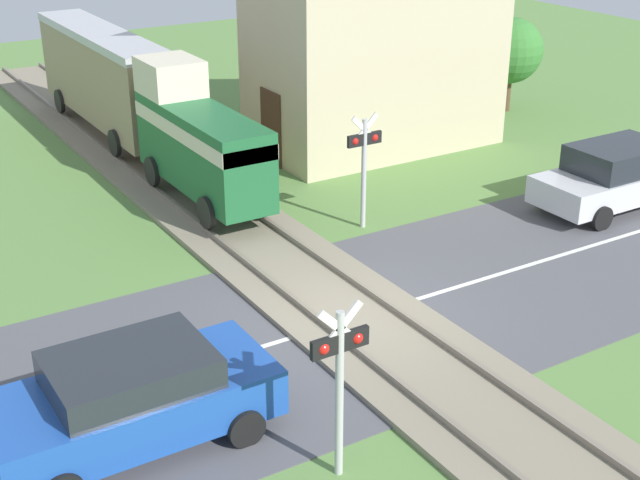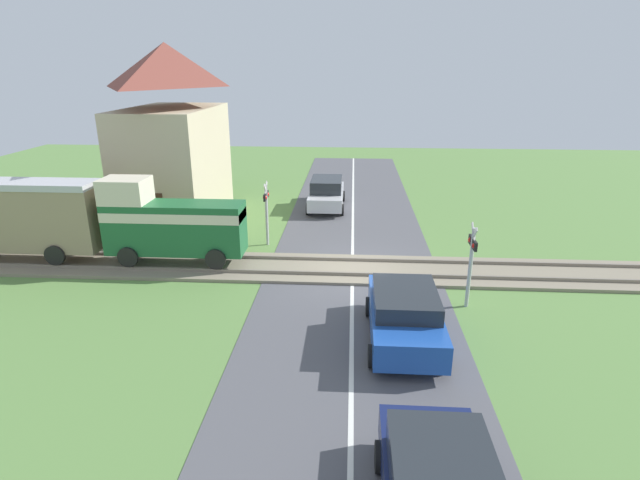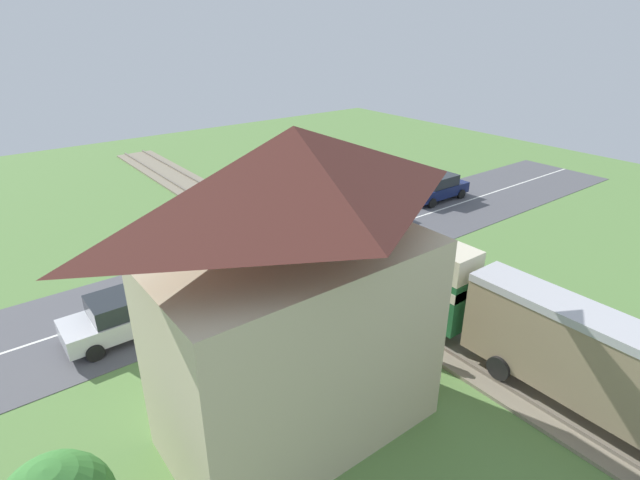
{
  "view_description": "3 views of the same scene",
  "coord_description": "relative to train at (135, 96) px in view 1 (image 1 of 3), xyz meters",
  "views": [
    {
      "loc": [
        -8.33,
        -12.33,
        8.28
      ],
      "look_at": [
        0.0,
        1.22,
        1.2
      ],
      "focal_mm": 50.0,
      "sensor_mm": 36.0,
      "label": 1
    },
    {
      "loc": [
        -17.34,
        0.09,
        7.29
      ],
      "look_at": [
        0.0,
        1.22,
        1.2
      ],
      "focal_mm": 28.0,
      "sensor_mm": 36.0,
      "label": 2
    },
    {
      "loc": [
        12.49,
        17.46,
        10.4
      ],
      "look_at": [
        0.0,
        1.22,
        1.2
      ],
      "focal_mm": 28.0,
      "sensor_mm": 36.0,
      "label": 3
    }
  ],
  "objects": [
    {
      "name": "pedestrian_by_station",
      "position": [
        1.67,
        -2.27,
        -1.19
      ],
      "size": [
        0.37,
        0.37,
        1.51
      ],
      "color": "#B2282D",
      "rests_on": "ground_plane"
    },
    {
      "name": "road_surface",
      "position": [
        0.0,
        -11.08,
        -1.86
      ],
      "size": [
        48.0,
        6.4,
        0.02
      ],
      "color": "#515156",
      "rests_on": "ground_plane"
    },
    {
      "name": "train",
      "position": [
        0.0,
        0.0,
        0.0
      ],
      "size": [
        1.58,
        13.69,
        3.18
      ],
      "color": "#1E6033",
      "rests_on": "track_bed"
    },
    {
      "name": "car_near_crossing",
      "position": [
        -4.89,
        -12.52,
        -1.07
      ],
      "size": [
        4.25,
        2.04,
        1.51
      ],
      "color": "#1E4CA8",
      "rests_on": "ground_plane"
    },
    {
      "name": "car_far_side",
      "position": [
        8.74,
        -9.64,
        -1.04
      ],
      "size": [
        4.39,
        1.93,
        1.61
      ],
      "color": "silver",
      "rests_on": "ground_plane"
    },
    {
      "name": "tree_by_station",
      "position": [
        12.48,
        -1.6,
        0.16
      ],
      "size": [
        2.17,
        2.17,
        3.13
      ],
      "color": "brown",
      "rests_on": "ground_plane"
    },
    {
      "name": "track_bed",
      "position": [
        0.0,
        -11.08,
        -1.81
      ],
      "size": [
        2.8,
        48.0,
        0.24
      ],
      "color": "gray",
      "rests_on": "ground_plane"
    },
    {
      "name": "crossing_signal_east_approach",
      "position": [
        2.68,
        -7.43,
        -0.1
      ],
      "size": [
        0.9,
        0.18,
        2.74
      ],
      "color": "#B7B7B7",
      "rests_on": "ground_plane"
    },
    {
      "name": "station_building",
      "position": [
        6.52,
        -2.29,
        2.19
      ],
      "size": [
        7.46,
        4.18,
        8.31
      ],
      "color": "#C6B793",
      "rests_on": "ground_plane"
    },
    {
      "name": "ground_plane",
      "position": [
        0.0,
        -11.08,
        -1.87
      ],
      "size": [
        60.0,
        60.0,
        0.0
      ],
      "primitive_type": "plane",
      "color": "#5B8442"
    },
    {
      "name": "crossing_signal_west_approach",
      "position": [
        -2.68,
        -14.73,
        -0.1
      ],
      "size": [
        0.9,
        0.18,
        2.74
      ],
      "color": "#B7B7B7",
      "rests_on": "ground_plane"
    }
  ]
}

